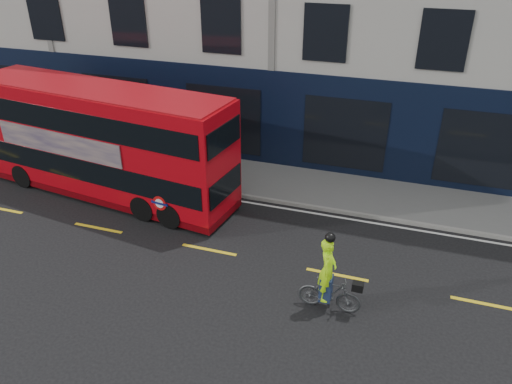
% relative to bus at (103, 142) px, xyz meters
% --- Properties ---
extents(ground, '(120.00, 120.00, 0.00)m').
position_rel_bus_xyz_m(ground, '(4.98, -3.79, -2.08)').
color(ground, black).
rests_on(ground, ground).
extents(pavement, '(60.00, 3.00, 0.12)m').
position_rel_bus_xyz_m(pavement, '(4.98, 2.71, -2.02)').
color(pavement, slate).
rests_on(pavement, ground).
extents(kerb, '(60.00, 0.12, 0.13)m').
position_rel_bus_xyz_m(kerb, '(4.98, 1.21, -2.01)').
color(kerb, gray).
rests_on(kerb, ground).
extents(road_edge_line, '(58.00, 0.10, 0.01)m').
position_rel_bus_xyz_m(road_edge_line, '(4.98, 0.91, -2.07)').
color(road_edge_line, silver).
rests_on(road_edge_line, ground).
extents(lane_dashes, '(58.00, 0.12, 0.01)m').
position_rel_bus_xyz_m(lane_dashes, '(4.98, -2.29, -2.07)').
color(lane_dashes, yellow).
rests_on(lane_dashes, ground).
extents(bus, '(10.25, 3.56, 4.05)m').
position_rel_bus_xyz_m(bus, '(0.00, 0.00, 0.00)').
color(bus, '#B80711').
rests_on(bus, ground).
extents(cyclist, '(1.65, 0.65, 2.34)m').
position_rel_bus_xyz_m(cyclist, '(8.97, -3.78, -1.28)').
color(cyclist, '#444749').
rests_on(cyclist, ground).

